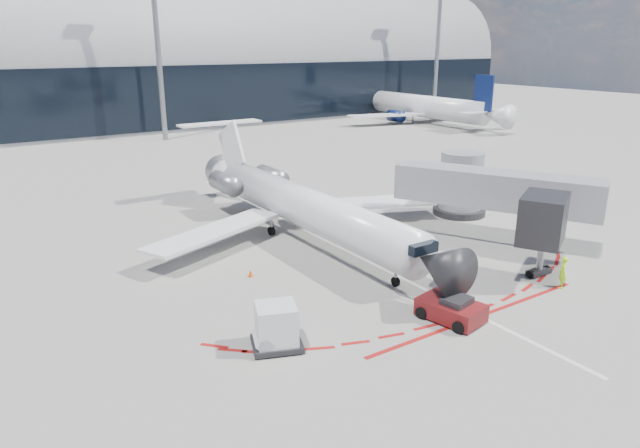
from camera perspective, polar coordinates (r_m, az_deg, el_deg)
ground at (r=36.69m, az=2.11°, el=-2.42°), size 260.00×260.00×0.00m
apron_centerline at (r=38.24m, az=0.37°, el=-1.56°), size 0.25×40.00×0.01m
apron_stop_bar at (r=28.91m, az=15.65°, el=-8.88°), size 14.00×0.25×0.01m
terminal_building at (r=95.17m, az=-21.98°, el=14.02°), size 150.00×24.15×24.00m
jet_bridge at (r=40.13m, az=16.20°, el=3.14°), size 10.03×15.20×4.90m
light_mast_centre at (r=80.00m, az=-15.94°, el=16.99°), size 0.70×0.70×25.00m
light_mast_east at (r=106.84m, az=11.69°, el=17.31°), size 0.70×0.70×25.00m
regional_jet at (r=38.19m, az=-2.13°, el=2.00°), size 22.23×27.41×6.86m
pushback_tug at (r=28.05m, az=12.99°, el=-8.29°), size 2.50×4.84×1.23m
ramp_worker at (r=33.23m, az=23.10°, el=-4.47°), size 0.77×0.74×1.78m
uld_container at (r=24.88m, az=-4.38°, el=-10.23°), size 2.63×2.44×2.00m
safety_cone_left at (r=32.47m, az=-6.95°, el=-4.89°), size 0.31×0.31×0.43m
safety_cone_right at (r=31.31m, az=14.30°, el=-6.16°), size 0.36×0.36×0.49m
bg_airliner_1 at (r=97.52m, az=9.92°, el=13.04°), size 31.54×33.39×10.20m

